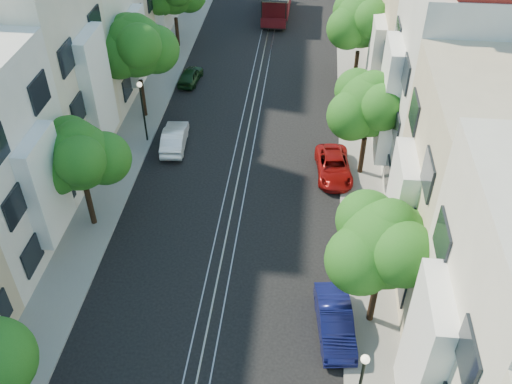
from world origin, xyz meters
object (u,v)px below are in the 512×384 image
(tree_w_c, at_px, (137,48))
(tree_e_c, at_px, (370,107))
(tree_w_b, at_px, (80,158))
(parked_car_e_mid, at_px, (335,321))
(tree_e_b, at_px, (386,246))
(parked_car_e_far, at_px, (334,166))
(parked_car_w_far, at_px, (190,75))
(parked_car_w_mid, at_px, (175,138))
(lamp_west, at_px, (142,103))
(tree_e_d, at_px, (362,22))
(lamp_east, at_px, (361,380))

(tree_w_c, bearing_deg, tree_e_c, -19.15)
(tree_w_b, relative_size, parked_car_e_mid, 1.52)
(tree_e_b, distance_m, parked_car_e_far, 11.61)
(tree_w_b, bearing_deg, parked_car_w_far, 82.50)
(tree_w_c, distance_m, parked_car_w_mid, 6.18)
(parked_car_e_mid, bearing_deg, lamp_west, 123.34)
(tree_e_d, xyz_separation_m, parked_car_w_mid, (-11.66, -9.33, -4.22))
(tree_e_b, relative_size, lamp_west, 1.61)
(tree_w_c, height_order, lamp_west, tree_w_c)
(tree_e_b, height_order, tree_w_c, tree_w_c)
(tree_e_d, bearing_deg, tree_w_b, -130.27)
(tree_w_c, relative_size, lamp_east, 1.71)
(tree_w_b, relative_size, parked_car_e_far, 1.48)
(tree_e_d, height_order, tree_w_c, tree_w_c)
(tree_e_b, relative_size, tree_w_c, 0.94)
(tree_w_b, height_order, parked_car_w_mid, tree_w_b)
(tree_e_d, bearing_deg, lamp_west, -146.50)
(parked_car_w_mid, bearing_deg, parked_car_e_far, 164.55)
(tree_w_c, height_order, parked_car_e_mid, tree_w_c)
(tree_e_b, distance_m, tree_e_d, 22.00)
(tree_e_b, xyz_separation_m, parked_car_e_far, (-1.66, 10.72, -4.14))
(tree_e_d, height_order, lamp_west, tree_e_d)
(tree_w_c, bearing_deg, parked_car_e_far, -22.53)
(lamp_east, distance_m, parked_car_w_mid, 20.75)
(tree_w_c, distance_m, lamp_west, 3.81)
(tree_e_c, distance_m, lamp_east, 16.10)
(tree_e_c, height_order, parked_car_e_mid, tree_e_c)
(tree_e_d, relative_size, parked_car_w_mid, 1.75)
(tree_e_c, bearing_deg, parked_car_w_far, 140.50)
(parked_car_w_far, bearing_deg, parked_car_w_mid, 100.08)
(tree_e_c, xyz_separation_m, lamp_east, (-0.96, -15.98, -1.75))
(tree_e_c, relative_size, lamp_east, 1.57)
(parked_car_w_far, bearing_deg, tree_w_b, 88.40)
(tree_w_c, xyz_separation_m, parked_car_w_far, (2.12, 5.12, -4.52))
(tree_e_c, distance_m, lamp_west, 13.82)
(lamp_east, bearing_deg, parked_car_w_far, 113.45)
(lamp_west, bearing_deg, parked_car_e_mid, -49.16)
(lamp_east, bearing_deg, tree_w_c, 122.65)
(tree_w_b, distance_m, parked_car_w_far, 16.71)
(lamp_east, xyz_separation_m, parked_car_e_far, (-0.70, 15.69, -2.25))
(lamp_west, relative_size, parked_car_w_mid, 1.06)
(tree_w_c, xyz_separation_m, lamp_east, (13.44, -20.98, -2.22))
(lamp_west, xyz_separation_m, parked_car_w_far, (1.28, 8.10, -2.29))
(parked_car_e_far, height_order, parked_car_w_far, parked_car_e_far)
(tree_e_b, height_order, parked_car_e_mid, tree_e_b)
(parked_car_e_mid, bearing_deg, parked_car_w_mid, 119.21)
(parked_car_w_mid, relative_size, parked_car_w_far, 1.21)
(parked_car_e_far, distance_m, parked_car_w_mid, 10.19)
(tree_e_b, height_order, parked_car_w_far, tree_e_b)
(lamp_west, bearing_deg, lamp_east, -55.01)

